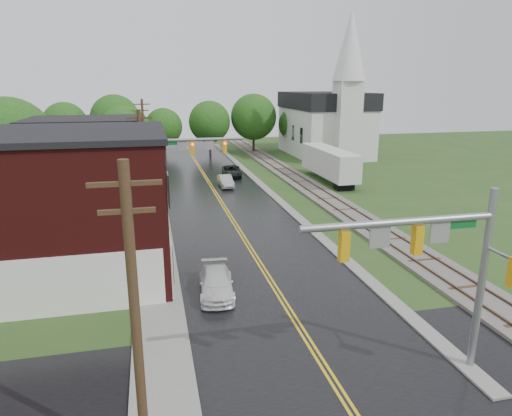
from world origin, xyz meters
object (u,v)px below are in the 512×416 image
object	(u,v)px
brick_building	(36,207)
suv_dark	(232,171)
tree_left_e	(127,134)
church	(328,117)
utility_pole_b	(142,170)
sedan_silver	(225,181)
tree_left_c	(75,144)
pickup_white	(216,283)
utility_pole_c	(144,136)
utility_pole_a	(135,319)
traffic_signal_far	(184,155)
semi_trailer	(330,162)
tree_left_b	(11,143)
traffic_signal_near	(435,253)

from	to	relation	value
brick_building	suv_dark	bearing A→B (deg)	59.25
brick_building	tree_left_e	bearing A→B (deg)	83.29
church	utility_pole_b	world-z (taller)	church
suv_dark	sedan_silver	world-z (taller)	suv_dark
tree_left_c	pickup_white	world-z (taller)	tree_left_c
utility_pole_c	sedan_silver	distance (m)	12.26
sedan_silver	pickup_white	world-z (taller)	sedan_silver
utility_pole_a	utility_pole_b	xyz separation A→B (m)	(0.00, 22.00, 0.00)
church	pickup_white	bearing A→B (deg)	-118.26
brick_building	suv_dark	size ratio (longest dim) A/B	3.06
church	utility_pole_b	distance (m)	41.55
church	sedan_silver	world-z (taller)	church
traffic_signal_far	suv_dark	xyz separation A→B (m)	(6.54, 14.14, -4.32)
utility_pole_c	tree_left_c	world-z (taller)	utility_pole_c
utility_pole_b	tree_left_e	distance (m)	23.99
tree_left_e	suv_dark	distance (m)	13.49
church	semi_trailer	xyz separation A→B (m)	(-6.71, -17.74, -3.64)
brick_building	utility_pole_b	world-z (taller)	utility_pole_b
utility_pole_b	traffic_signal_far	bearing A→B (deg)	56.32
traffic_signal_far	tree_left_b	bearing A→B (deg)	161.19
traffic_signal_far	utility_pole_a	xyz separation A→B (m)	(-3.33, -27.00, -0.25)
utility_pole_b	tree_left_b	size ratio (longest dim) A/B	0.93
pickup_white	tree_left_e	bearing A→B (deg)	104.48
brick_building	tree_left_e	world-z (taller)	brick_building
pickup_white	utility_pole_b	bearing A→B (deg)	112.89
tree_left_e	tree_left_b	bearing A→B (deg)	-122.74
traffic_signal_far	tree_left_e	bearing A→B (deg)	105.89
suv_dark	pickup_white	distance (m)	31.19
church	tree_left_b	bearing A→B (deg)	-150.01
tree_left_b	sedan_silver	distance (m)	20.36
traffic_signal_near	tree_left_b	size ratio (longest dim) A/B	0.76
tree_left_c	semi_trailer	distance (m)	27.52
utility_pole_b	pickup_white	size ratio (longest dim) A/B	2.10
brick_building	tree_left_c	xyz separation A→B (m)	(-1.36, 24.90, 0.36)
traffic_signal_far	utility_pole_a	bearing A→B (deg)	-97.03
pickup_white	semi_trailer	bearing A→B (deg)	62.42
traffic_signal_far	utility_pole_a	distance (m)	27.20
tree_left_e	suv_dark	size ratio (longest dim) A/B	1.75
utility_pole_a	tree_left_b	xyz separation A→B (m)	(-11.05, 31.90, 1.00)
utility_pole_c	suv_dark	world-z (taller)	utility_pole_c
tree_left_e	pickup_white	world-z (taller)	tree_left_e
traffic_signal_near	suv_dark	world-z (taller)	traffic_signal_near
utility_pole_b	semi_trailer	xyz separation A→B (m)	(20.09, 14.00, -2.52)
church	utility_pole_c	xyz separation A→B (m)	(-26.80, -9.74, -1.11)
traffic_signal_near	suv_dark	distance (m)	39.37
utility_pole_a	semi_trailer	bearing A→B (deg)	60.83
sedan_silver	semi_trailer	bearing A→B (deg)	-0.54
suv_dark	sedan_silver	xyz separation A→B (m)	(-1.61, -5.22, -0.02)
traffic_signal_far	suv_dark	world-z (taller)	traffic_signal_far
church	tree_left_e	size ratio (longest dim) A/B	2.45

